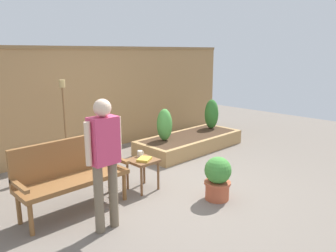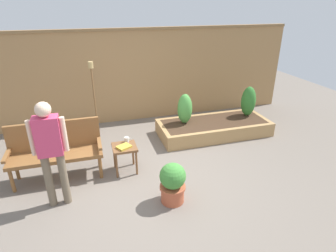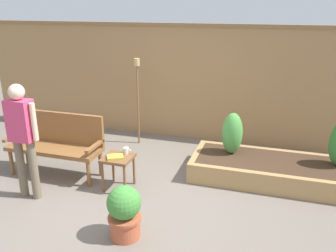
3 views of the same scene
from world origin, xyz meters
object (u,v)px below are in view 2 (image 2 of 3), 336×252
object	(u,v)px
potted_boxwood	(173,182)
book_on_table	(124,147)
tiki_torch	(93,85)
cup_on_table	(127,140)
garden_bench	(56,147)
shrub_near_bench	(185,109)
side_table	(125,150)
person_by_bench	(50,147)
shrub_far_corner	(248,101)

from	to	relation	value
potted_boxwood	book_on_table	bearing A→B (deg)	120.13
tiki_torch	potted_boxwood	bearing A→B (deg)	-71.43
cup_on_table	tiki_torch	bearing A→B (deg)	105.66
garden_bench	shrub_near_bench	size ratio (longest dim) A/B	2.23
side_table	person_by_bench	world-z (taller)	person_by_bench
shrub_far_corner	person_by_bench	size ratio (longest dim) A/B	0.43
garden_bench	shrub_near_bench	xyz separation A→B (m)	(2.52, 0.84, 0.08)
book_on_table	shrub_near_bench	world-z (taller)	shrub_near_bench
garden_bench	person_by_bench	distance (m)	0.85
potted_boxwood	shrub_near_bench	world-z (taller)	shrub_near_bench
shrub_far_corner	tiki_torch	bearing A→B (deg)	168.81
shrub_far_corner	person_by_bench	xyz separation A→B (m)	(-3.99, -1.60, 0.30)
book_on_table	shrub_near_bench	bearing A→B (deg)	8.44
cup_on_table	shrub_far_corner	distance (m)	3.01
person_by_bench	potted_boxwood	bearing A→B (deg)	-14.91
person_by_bench	side_table	bearing A→B (deg)	29.05
shrub_near_bench	shrub_far_corner	bearing A→B (deg)	0.00
side_table	shrub_far_corner	bearing A→B (deg)	19.06
side_table	person_by_bench	xyz separation A→B (m)	(-1.04, -0.58, 0.54)
shrub_far_corner	potted_boxwood	bearing A→B (deg)	-140.09
cup_on_table	book_on_table	size ratio (longest dim) A/B	0.54
cup_on_table	shrub_far_corner	world-z (taller)	shrub_far_corner
garden_bench	person_by_bench	xyz separation A→B (m)	(0.04, -0.76, 0.39)
potted_boxwood	person_by_bench	bearing A→B (deg)	165.09
book_on_table	person_by_bench	bearing A→B (deg)	178.80
shrub_near_bench	shrub_far_corner	distance (m)	1.51
side_table	person_by_bench	size ratio (longest dim) A/B	0.31
cup_on_table	shrub_near_bench	distance (m)	1.63
garden_bench	potted_boxwood	distance (m)	2.02
shrub_far_corner	garden_bench	bearing A→B (deg)	-168.26
potted_boxwood	person_by_bench	world-z (taller)	person_by_bench
book_on_table	shrub_near_bench	distance (m)	1.81
potted_boxwood	garden_bench	bearing A→B (deg)	143.91
shrub_near_bench	side_table	bearing A→B (deg)	-144.65
cup_on_table	person_by_bench	bearing A→B (deg)	-147.12
side_table	book_on_table	world-z (taller)	book_on_table
book_on_table	shrub_far_corner	distance (m)	3.15
garden_bench	cup_on_table	distance (m)	1.15
side_table	shrub_far_corner	size ratio (longest dim) A/B	0.71
side_table	shrub_far_corner	distance (m)	3.13
tiki_torch	garden_bench	bearing A→B (deg)	-115.79
side_table	potted_boxwood	xyz separation A→B (m)	(0.54, -1.00, -0.07)
potted_boxwood	shrub_near_bench	size ratio (longest dim) A/B	0.97
garden_bench	shrub_far_corner	bearing A→B (deg)	11.74
book_on_table	tiki_torch	xyz separation A→B (m)	(-0.35, 1.73, 0.60)
side_table	cup_on_table	distance (m)	0.20
garden_bench	book_on_table	world-z (taller)	garden_bench
garden_bench	person_by_bench	bearing A→B (deg)	-86.92
garden_bench	side_table	world-z (taller)	garden_bench
tiki_torch	book_on_table	bearing A→B (deg)	-78.56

